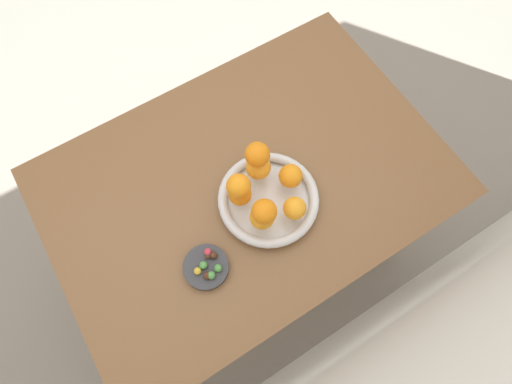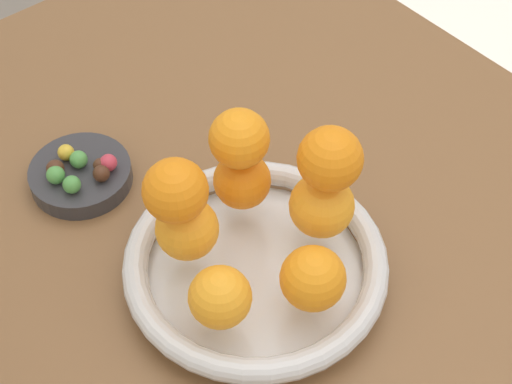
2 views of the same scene
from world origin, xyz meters
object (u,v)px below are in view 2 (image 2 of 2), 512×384
at_px(candy_ball_1, 108,163).
at_px(candy_ball_7, 100,165).
at_px(candy_ball_0, 101,174).
at_px(candy_ball_3, 55,169).
at_px(orange_4, 322,205).
at_px(orange_6, 239,139).
at_px(fruit_bowl, 256,265).
at_px(candy_dish, 81,175).
at_px(orange_5, 175,191).
at_px(orange_3, 313,278).
at_px(candy_ball_5, 79,159).
at_px(candy_ball_4, 56,175).
at_px(orange_1, 187,229).
at_px(dining_table, 303,273).
at_px(orange_7, 330,159).
at_px(orange_0, 242,181).
at_px(orange_2, 220,297).
at_px(candy_ball_6, 66,152).
at_px(candy_ball_2, 72,185).

xyz_separation_m(candy_ball_1, candy_ball_7, (0.00, 0.01, -0.00)).
relative_size(candy_ball_0, candy_ball_3, 0.94).
bearing_deg(orange_4, orange_6, 25.92).
bearing_deg(candy_ball_1, orange_6, -151.42).
relative_size(fruit_bowl, candy_dish, 2.33).
relative_size(candy_dish, candy_ball_7, 7.22).
bearing_deg(orange_5, candy_ball_7, -1.35).
bearing_deg(candy_ball_7, orange_3, -168.23).
bearing_deg(candy_ball_5, candy_ball_4, 97.44).
bearing_deg(candy_ball_0, candy_ball_7, -26.46).
xyz_separation_m(fruit_bowl, orange_1, (0.05, 0.05, 0.05)).
distance_m(orange_1, orange_3, 0.13).
relative_size(dining_table, candy_ball_1, 55.19).
xyz_separation_m(orange_7, candy_ball_0, (0.21, 0.14, -0.11)).
bearing_deg(orange_1, candy_ball_7, 1.42).
xyz_separation_m(candy_dish, candy_ball_7, (-0.02, -0.02, 0.02)).
bearing_deg(fruit_bowl, candy_ball_3, 21.23).
relative_size(orange_4, candy_ball_3, 3.27).
bearing_deg(orange_0, orange_2, 132.75).
height_order(dining_table, orange_6, orange_6).
xyz_separation_m(orange_0, candy_ball_5, (0.17, 0.10, -0.04)).
xyz_separation_m(candy_dish, orange_6, (-0.16, -0.10, 0.12)).
distance_m(candy_ball_6, candy_ball_7, 0.04).
relative_size(candy_ball_1, candy_ball_4, 0.95).
bearing_deg(candy_ball_4, orange_0, -141.08).
xyz_separation_m(dining_table, orange_1, (0.03, 0.13, 0.16)).
xyz_separation_m(orange_4, candy_ball_6, (0.27, 0.14, -0.04)).
height_order(orange_2, orange_7, orange_7).
distance_m(orange_6, candy_ball_7, 0.20).
height_order(candy_ball_0, candy_ball_4, candy_ball_4).
height_order(orange_3, candy_ball_3, orange_3).
relative_size(orange_4, candy_ball_0, 3.49).
xyz_separation_m(orange_1, candy_ball_1, (0.16, -0.00, -0.04)).
height_order(fruit_bowl, orange_3, orange_3).
relative_size(fruit_bowl, orange_7, 4.24).
bearing_deg(candy_ball_1, candy_ball_5, 42.31).
distance_m(dining_table, orange_3, 0.20).
relative_size(candy_ball_3, candy_ball_7, 1.27).
xyz_separation_m(candy_dish, candy_ball_2, (-0.02, 0.02, 0.02)).
height_order(orange_7, candy_ball_6, orange_7).
distance_m(orange_6, candy_ball_4, 0.23).
bearing_deg(candy_ball_6, candy_ball_5, -165.13).
xyz_separation_m(candy_dish, orange_7, (-0.24, -0.15, 0.13)).
height_order(orange_3, orange_6, orange_6).
height_order(candy_ball_6, candy_ball_7, candy_ball_6).
distance_m(fruit_bowl, candy_ball_1, 0.21).
bearing_deg(orange_5, orange_1, -92.89).
height_order(dining_table, orange_1, orange_1).
bearing_deg(candy_ball_4, dining_table, -139.63).
distance_m(orange_1, candy_ball_3, 0.20).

